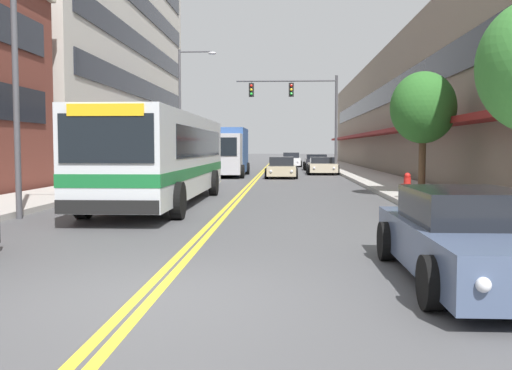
{
  "coord_description": "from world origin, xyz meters",
  "views": [
    {
      "loc": [
        1.78,
        -7.21,
        1.91
      ],
      "look_at": [
        -0.04,
        27.98,
        -0.43
      ],
      "focal_mm": 40.0,
      "sensor_mm": 36.0,
      "label": 1
    }
  ],
  "objects_px": {
    "car_beige_moving_lead": "(282,168)",
    "car_dark_grey_parked_left_mid": "(166,173)",
    "car_slate_blue_parked_right_foreground": "(467,238)",
    "car_champagne_parked_right_far": "(322,166)",
    "car_white_moving_second": "(291,160)",
    "car_red_parked_left_far": "(189,167)",
    "street_lamp_left_far": "(185,101)",
    "fire_hydrant": "(407,185)",
    "city_bus": "(164,154)",
    "street_tree_right_mid": "(423,108)",
    "traffic_signal_mast": "(302,104)",
    "street_lamp_left_near": "(28,30)",
    "box_truck": "(226,151)",
    "car_charcoal_parked_right_mid": "(316,162)"
  },
  "relations": [
    {
      "from": "car_red_parked_left_far",
      "to": "car_beige_moving_lead",
      "type": "height_order",
      "value": "car_red_parked_left_far"
    },
    {
      "from": "car_beige_moving_lead",
      "to": "car_dark_grey_parked_left_mid",
      "type": "bearing_deg",
      "value": -132.53
    },
    {
      "from": "car_red_parked_left_far",
      "to": "car_white_moving_second",
      "type": "distance_m",
      "value": 21.53
    },
    {
      "from": "car_charcoal_parked_right_mid",
      "to": "traffic_signal_mast",
      "type": "xyz_separation_m",
      "value": [
        -1.49,
        -9.14,
        4.21
      ]
    },
    {
      "from": "car_red_parked_left_far",
      "to": "car_beige_moving_lead",
      "type": "relative_size",
      "value": 0.97
    },
    {
      "from": "city_bus",
      "to": "street_lamp_left_near",
      "type": "height_order",
      "value": "street_lamp_left_near"
    },
    {
      "from": "car_beige_moving_lead",
      "to": "car_white_moving_second",
      "type": "bearing_deg",
      "value": 87.74
    },
    {
      "from": "car_champagne_parked_right_far",
      "to": "city_bus",
      "type": "bearing_deg",
      "value": -107.39
    },
    {
      "from": "traffic_signal_mast",
      "to": "street_tree_right_mid",
      "type": "xyz_separation_m",
      "value": [
        4.06,
        -17.1,
        -1.45
      ]
    },
    {
      "from": "city_bus",
      "to": "car_slate_blue_parked_right_foreground",
      "type": "height_order",
      "value": "city_bus"
    },
    {
      "from": "car_champagne_parked_right_far",
      "to": "traffic_signal_mast",
      "type": "distance_m",
      "value": 4.73
    },
    {
      "from": "city_bus",
      "to": "car_white_moving_second",
      "type": "xyz_separation_m",
      "value": [
        4.65,
        36.8,
        -1.04
      ]
    },
    {
      "from": "car_champagne_parked_right_far",
      "to": "car_white_moving_second",
      "type": "height_order",
      "value": "car_white_moving_second"
    },
    {
      "from": "car_dark_grey_parked_left_mid",
      "to": "car_red_parked_left_far",
      "type": "relative_size",
      "value": 1.04
    },
    {
      "from": "car_champagne_parked_right_far",
      "to": "street_lamp_left_near",
      "type": "height_order",
      "value": "street_lamp_left_near"
    },
    {
      "from": "city_bus",
      "to": "car_red_parked_left_far",
      "type": "height_order",
      "value": "city_bus"
    },
    {
      "from": "car_slate_blue_parked_right_foreground",
      "to": "street_tree_right_mid",
      "type": "xyz_separation_m",
      "value": [
        2.59,
        13.72,
        2.77
      ]
    },
    {
      "from": "street_lamp_left_near",
      "to": "street_tree_right_mid",
      "type": "relative_size",
      "value": 1.81
    },
    {
      "from": "car_beige_moving_lead",
      "to": "street_lamp_left_near",
      "type": "relative_size",
      "value": 0.55
    },
    {
      "from": "city_bus",
      "to": "car_champagne_parked_right_far",
      "type": "relative_size",
      "value": 2.89
    },
    {
      "from": "street_lamp_left_far",
      "to": "car_dark_grey_parked_left_mid",
      "type": "bearing_deg",
      "value": -86.53
    },
    {
      "from": "car_dark_grey_parked_left_mid",
      "to": "car_red_parked_left_far",
      "type": "xyz_separation_m",
      "value": [
        0.14,
        6.16,
        0.07
      ]
    },
    {
      "from": "car_slate_blue_parked_right_foreground",
      "to": "fire_hydrant",
      "type": "relative_size",
      "value": 5.68
    },
    {
      "from": "car_champagne_parked_right_far",
      "to": "car_beige_moving_lead",
      "type": "relative_size",
      "value": 0.94
    },
    {
      "from": "box_truck",
      "to": "traffic_signal_mast",
      "type": "bearing_deg",
      "value": 18.4
    },
    {
      "from": "car_slate_blue_parked_right_foreground",
      "to": "car_beige_moving_lead",
      "type": "distance_m",
      "value": 27.68
    },
    {
      "from": "car_red_parked_left_far",
      "to": "car_charcoal_parked_right_mid",
      "type": "relative_size",
      "value": 1.02
    },
    {
      "from": "car_dark_grey_parked_left_mid",
      "to": "street_lamp_left_far",
      "type": "height_order",
      "value": "street_lamp_left_far"
    },
    {
      "from": "car_dark_grey_parked_left_mid",
      "to": "car_slate_blue_parked_right_foreground",
      "type": "bearing_deg",
      "value": -67.35
    },
    {
      "from": "car_slate_blue_parked_right_foreground",
      "to": "car_beige_moving_lead",
      "type": "xyz_separation_m",
      "value": [
        -2.83,
        27.53,
        -0.01
      ]
    },
    {
      "from": "fire_hydrant",
      "to": "street_lamp_left_near",
      "type": "bearing_deg",
      "value": -155.38
    },
    {
      "from": "car_beige_moving_lead",
      "to": "street_lamp_left_far",
      "type": "bearing_deg",
      "value": 160.18
    },
    {
      "from": "car_beige_moving_lead",
      "to": "street_lamp_left_near",
      "type": "height_order",
      "value": "street_lamp_left_near"
    },
    {
      "from": "traffic_signal_mast",
      "to": "street_lamp_left_far",
      "type": "relative_size",
      "value": 0.82
    },
    {
      "from": "box_truck",
      "to": "car_dark_grey_parked_left_mid",
      "type": "bearing_deg",
      "value": -105.72
    },
    {
      "from": "city_bus",
      "to": "car_slate_blue_parked_right_foreground",
      "type": "bearing_deg",
      "value": -58.45
    },
    {
      "from": "car_white_moving_second",
      "to": "fire_hydrant",
      "type": "relative_size",
      "value": 4.92
    },
    {
      "from": "car_red_parked_left_far",
      "to": "car_champagne_parked_right_far",
      "type": "bearing_deg",
      "value": 30.32
    },
    {
      "from": "street_lamp_left_far",
      "to": "car_red_parked_left_far",
      "type": "bearing_deg",
      "value": -75.73
    },
    {
      "from": "street_lamp_left_near",
      "to": "street_lamp_left_far",
      "type": "distance_m",
      "value": 23.33
    },
    {
      "from": "traffic_signal_mast",
      "to": "city_bus",
      "type": "bearing_deg",
      "value": -104.69
    },
    {
      "from": "car_dark_grey_parked_left_mid",
      "to": "traffic_signal_mast",
      "type": "distance_m",
      "value": 12.93
    },
    {
      "from": "car_red_parked_left_far",
      "to": "car_champagne_parked_right_far",
      "type": "xyz_separation_m",
      "value": [
        8.64,
        5.05,
        -0.06
      ]
    },
    {
      "from": "car_champagne_parked_right_far",
      "to": "fire_hydrant",
      "type": "distance_m",
      "value": 20.8
    },
    {
      "from": "car_white_moving_second",
      "to": "street_lamp_left_far",
      "type": "relative_size",
      "value": 0.51
    },
    {
      "from": "car_charcoal_parked_right_mid",
      "to": "box_truck",
      "type": "distance_m",
      "value": 12.67
    },
    {
      "from": "car_white_moving_second",
      "to": "street_tree_right_mid",
      "type": "relative_size",
      "value": 0.93
    },
    {
      "from": "street_tree_right_mid",
      "to": "car_red_parked_left_far",
      "type": "bearing_deg",
      "value": 129.79
    },
    {
      "from": "car_beige_moving_lead",
      "to": "street_tree_right_mid",
      "type": "relative_size",
      "value": 0.99
    },
    {
      "from": "street_lamp_left_near",
      "to": "car_slate_blue_parked_right_foreground",
      "type": "bearing_deg",
      "value": -35.08
    }
  ]
}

